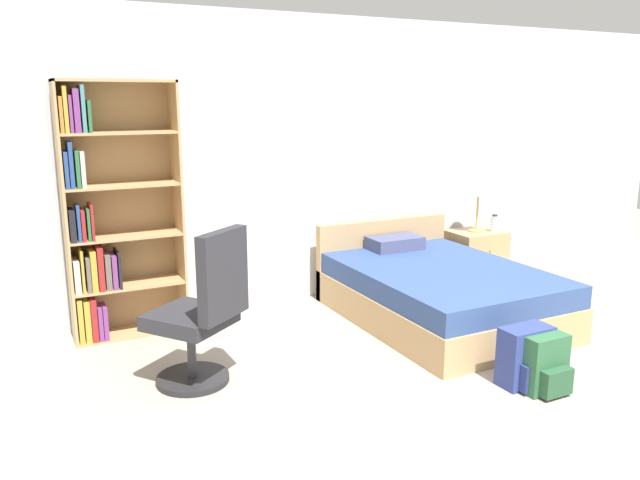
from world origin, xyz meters
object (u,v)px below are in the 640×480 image
object	(u,v)px
backpack_green	(543,364)
backpack_blue	(526,358)
office_chair	(202,315)
water_bottle	(494,224)
nightstand	(475,256)
bookshelf	(108,220)
table_lamp	(479,189)
bed	(436,291)

from	to	relation	value
backpack_green	backpack_blue	xyz separation A→B (m)	(-0.04, 0.11, 0.01)
office_chair	water_bottle	bearing A→B (deg)	16.68
office_chair	nightstand	distance (m)	3.43
office_chair	backpack_green	size ratio (longest dim) A/B	2.77
office_chair	backpack_blue	xyz separation A→B (m)	(1.91, -0.96, -0.30)
nightstand	backpack_green	distance (m)	2.53
backpack_green	backpack_blue	distance (m)	0.11
bookshelf	office_chair	world-z (taller)	bookshelf
table_lamp	water_bottle	bearing A→B (deg)	-26.88
bookshelf	backpack_blue	bearing A→B (deg)	-43.06
bookshelf	bed	xyz separation A→B (m)	(2.55, -0.82, -0.70)
bed	backpack_blue	xyz separation A→B (m)	(-0.26, -1.32, -0.05)
bookshelf	water_bottle	xyz separation A→B (m)	(3.76, -0.18, -0.34)
water_bottle	backpack_green	bearing A→B (deg)	-124.42
nightstand	backpack_green	size ratio (longest dim) A/B	1.42
nightstand	bookshelf	bearing A→B (deg)	178.81
table_lamp	backpack_blue	size ratio (longest dim) A/B	1.37
bed	water_bottle	xyz separation A→B (m)	(1.20, 0.64, 0.37)
water_bottle	office_chair	bearing A→B (deg)	-163.32
nightstand	backpack_green	world-z (taller)	nightstand
nightstand	water_bottle	bearing A→B (deg)	-38.43
bookshelf	water_bottle	bearing A→B (deg)	-2.76
office_chair	bookshelf	bearing A→B (deg)	107.99
bed	nightstand	bearing A→B (deg)	35.02
office_chair	water_bottle	distance (m)	3.52
bed	backpack_green	distance (m)	1.45
nightstand	water_bottle	distance (m)	0.39
office_chair	backpack_green	bearing A→B (deg)	-28.63
water_bottle	backpack_green	xyz separation A→B (m)	(-1.42, -2.07, -0.43)
office_chair	table_lamp	world-z (taller)	table_lamp
nightstand	backpack_blue	distance (m)	2.46
table_lamp	backpack_green	distance (m)	2.62
water_bottle	table_lamp	bearing A→B (deg)	153.12
table_lamp	water_bottle	size ratio (longest dim) A/B	3.03
backpack_blue	bookshelf	bearing A→B (deg)	136.94
bookshelf	office_chair	size ratio (longest dim) A/B	1.87
water_bottle	nightstand	bearing A→B (deg)	141.57
bed	office_chair	xyz separation A→B (m)	(-2.17, -0.37, 0.25)
table_lamp	bookshelf	bearing A→B (deg)	178.43
water_bottle	backpack_blue	xyz separation A→B (m)	(-1.46, -1.97, -0.42)
office_chair	water_bottle	size ratio (longest dim) A/B	5.92
bed	water_bottle	size ratio (longest dim) A/B	10.76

